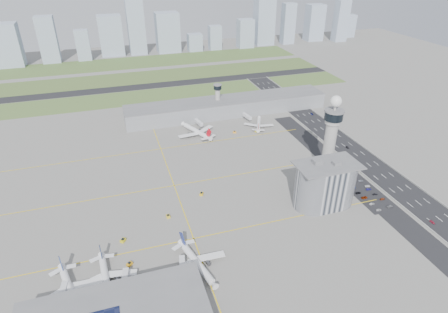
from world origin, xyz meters
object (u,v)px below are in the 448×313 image
object	(u,v)px
jet_bridge_near_0	(59,308)
tug_1	(123,240)
car_hw_2	(312,114)
tug_3	(201,194)
car_hw_0	(432,222)
car_hw_1	(347,147)
airplane_near_c	(198,260)
car_lot_0	(379,210)
tug_0	(129,264)
airplane_near_b	(105,276)
car_hw_4	(273,95)
airplane_far_b	(259,122)
tug_4	(235,132)
car_lot_2	(364,197)
tug_2	(168,216)
car_lot_10	(367,186)
admin_building	(325,184)
jet_bridge_far_0	(196,121)
control_tower	(331,135)
jet_bridge_near_2	(183,278)
car_lot_6	(390,206)
secondary_tower	(218,97)
car_lot_7	(382,199)
car_lot_4	(353,188)
airplane_far_a	(196,128)
jet_bridge_near_1	(124,293)
car_lot_5	(345,181)
car_lot_1	(372,204)
car_lot_9	(369,189)
car_lot_8	(375,194)
tug_5	(257,131)
airplane_near_a	(69,288)
car_lot_11	(361,181)
car_lot_3	(358,193)
jet_bridge_far_1	(243,115)

from	to	relation	value
jet_bridge_near_0	tug_1	xyz separation A→B (m)	(32.62, 41.47, -1.85)
car_hw_2	tug_3	bearing A→B (deg)	-139.75
car_hw_0	car_hw_1	xyz separation A→B (m)	(7.34, 103.82, 0.01)
airplane_near_c	car_lot_0	distance (m)	127.56
tug_0	airplane_near_c	bearing A→B (deg)	-149.08
airplane_near_b	car_hw_4	distance (m)	305.55
airplane_far_b	tug_4	xyz separation A→B (m)	(-27.00, -6.36, -3.84)
airplane_near_b	car_hw_0	world-z (taller)	airplane_near_b
tug_4	car_lot_2	bearing A→B (deg)	-141.94
tug_2	car_lot_10	xyz separation A→B (m)	(144.90, -9.38, -0.37)
admin_building	airplane_far_b	xyz separation A→B (m)	(6.57, 129.34, -10.54)
car_hw_1	jet_bridge_far_0	bearing A→B (deg)	145.52
airplane_far_b	car_lot_10	size ratio (longest dim) A/B	7.98
control_tower	tug_4	size ratio (longest dim) A/B	20.15
jet_bridge_near_2	car_lot_6	bearing A→B (deg)	-71.76
secondary_tower	tug_3	distance (m)	148.54
car_lot_7	airplane_far_b	bearing A→B (deg)	9.04
secondary_tower	car_lot_4	distance (m)	172.41
airplane_far_a	airplane_far_b	distance (m)	62.46
admin_building	car_hw_1	distance (m)	91.10
jet_bridge_near_1	car_hw_4	xyz separation A→B (m)	(190.60, 243.37, -2.30)
tug_2	car_lot_5	xyz separation A→B (m)	(133.25, 2.13, -0.41)
car_lot_4	car_hw_2	world-z (taller)	car_hw_2
car_lot_1	car_hw_0	xyz separation A→B (m)	(24.25, -27.98, -0.00)
car_lot_9	car_hw_4	size ratio (longest dim) A/B	1.21
tug_2	car_lot_8	bearing A→B (deg)	-12.85
tug_5	car_hw_1	xyz separation A→B (m)	(62.77, -53.96, -0.38)
tug_0	car_lot_10	size ratio (longest dim) A/B	0.75
airplane_near_b	tug_2	distance (m)	60.30
jet_bridge_near_0	airplane_near_a	bearing A→B (deg)	-18.65
tug_2	car_lot_11	world-z (taller)	tug_2
jet_bridge_far_0	car_hw_4	bearing A→B (deg)	105.50
tug_3	car_lot_6	size ratio (longest dim) A/B	0.78
tug_0	tug_4	world-z (taller)	tug_4
car_lot_10	car_lot_7	bearing A→B (deg)	-172.12
tug_1	car_lot_0	size ratio (longest dim) A/B	0.97
tug_1	car_lot_8	xyz separation A→B (m)	(173.17, -5.30, -0.38)
airplane_near_c	tug_5	distance (m)	177.66
car_lot_7	car_lot_3	bearing A→B (deg)	40.07
tug_0	tug_4	distance (m)	178.89
car_lot_2	car_lot_11	xyz separation A→B (m)	(10.72, 19.13, -0.08)
car_lot_4	car_hw_4	bearing A→B (deg)	-3.98
admin_building	airplane_near_a	xyz separation A→B (m)	(-160.36, -30.52, -9.70)
airplane_far_b	car_lot_3	distance (m)	129.39
secondary_tower	airplane_near_c	distance (m)	216.81
secondary_tower	car_lot_0	world-z (taller)	secondary_tower
admin_building	car_lot_8	xyz separation A→B (m)	(40.80, -2.83, -14.69)
jet_bridge_far_1	tug_5	xyz separation A→B (m)	(0.28, -35.95, -1.83)
car_lot_3	jet_bridge_near_2	bearing A→B (deg)	107.06
control_tower	tug_1	xyz separation A→B (m)	(-152.38, -27.53, -34.04)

